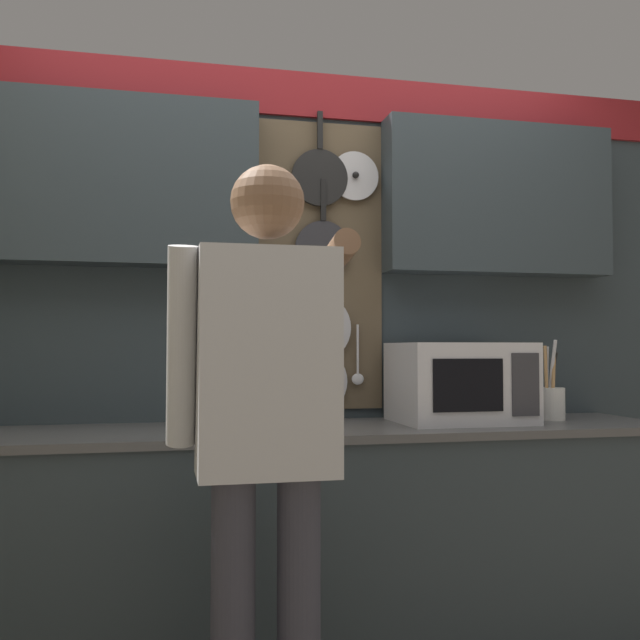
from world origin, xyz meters
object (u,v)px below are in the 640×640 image
(person, at_px, (266,410))
(knife_block, at_px, (286,399))
(utensil_crock, at_px, (552,400))
(microwave, at_px, (460,382))

(person, bearing_deg, knife_block, 75.35)
(knife_block, relative_size, utensil_crock, 0.82)
(utensil_crock, relative_size, person, 0.19)
(microwave, bearing_deg, knife_block, 179.93)
(microwave, relative_size, person, 0.30)
(knife_block, distance_m, utensil_crock, 1.10)
(knife_block, xyz_separation_m, person, (-0.17, -0.67, 0.02))
(knife_block, bearing_deg, utensil_crock, 0.03)
(microwave, height_order, person, person)
(microwave, xyz_separation_m, utensil_crock, (0.40, 0.00, -0.07))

